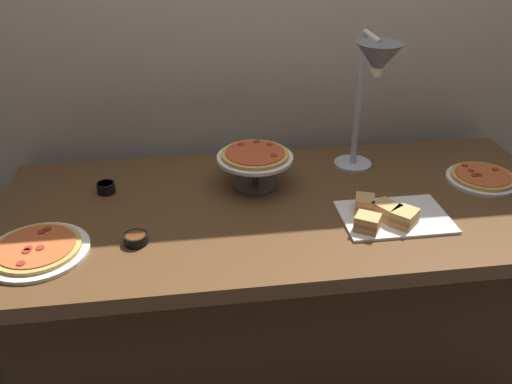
{
  "coord_description": "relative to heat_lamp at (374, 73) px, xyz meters",
  "views": [
    {
      "loc": [
        -0.32,
        -1.53,
        1.67
      ],
      "look_at": [
        -0.1,
        0.0,
        0.81
      ],
      "focal_mm": 38.09,
      "sensor_mm": 36.0,
      "label": 1
    }
  ],
  "objects": [
    {
      "name": "sauce_cup_far",
      "position": [
        -0.79,
        -0.3,
        -0.38
      ],
      "size": [
        0.07,
        0.07,
        0.03
      ],
      "color": "black",
      "rests_on": "buffet_table"
    },
    {
      "name": "heat_lamp",
      "position": [
        0.0,
        0.0,
        0.0
      ],
      "size": [
        0.15,
        0.29,
        0.51
      ],
      "color": "#B7BABF",
      "rests_on": "buffet_table"
    },
    {
      "name": "sandwich_platter",
      "position": [
        -0.01,
        -0.28,
        -0.37
      ],
      "size": [
        0.34,
        0.23,
        0.06
      ],
      "color": "white",
      "rests_on": "buffet_table"
    },
    {
      "name": "pizza_plate_raised_stand",
      "position": [
        -0.39,
        0.01,
        -0.29
      ],
      "size": [
        0.26,
        0.26,
        0.14
      ],
      "color": "#595B60",
      "rests_on": "buffet_table"
    },
    {
      "name": "sauce_cup_near",
      "position": [
        -0.9,
        0.03,
        -0.37
      ],
      "size": [
        0.06,
        0.06,
        0.04
      ],
      "color": "black",
      "rests_on": "buffet_table"
    },
    {
      "name": "pizza_plate_center",
      "position": [
        -1.06,
        -0.31,
        -0.38
      ],
      "size": [
        0.3,
        0.3,
        0.03
      ],
      "color": "white",
      "rests_on": "buffet_table"
    },
    {
      "name": "ground_plane",
      "position": [
        -0.3,
        -0.13,
        -1.15
      ],
      "size": [
        8.0,
        8.0,
        0.0
      ],
      "primitive_type": "plane",
      "color": "#4C443D"
    },
    {
      "name": "buffet_table",
      "position": [
        -0.3,
        -0.13,
        -0.77
      ],
      "size": [
        1.9,
        0.84,
        0.76
      ],
      "color": "brown",
      "rests_on": "ground_plane"
    },
    {
      "name": "pizza_plate_front",
      "position": [
        0.42,
        -0.07,
        -0.38
      ],
      "size": [
        0.25,
        0.25,
        0.03
      ],
      "color": "white",
      "rests_on": "buffet_table"
    },
    {
      "name": "back_wall",
      "position": [
        -0.3,
        0.37,
        0.05
      ],
      "size": [
        4.4,
        0.04,
        2.4
      ],
      "primitive_type": "cube",
      "color": "#B7A893",
      "rests_on": "ground_plane"
    }
  ]
}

